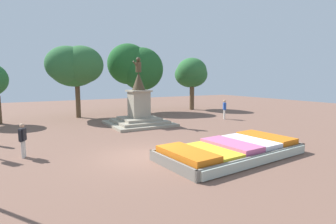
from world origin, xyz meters
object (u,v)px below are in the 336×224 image
flower_planter (232,150)px  pedestrian_near_planter (23,138)px  statue_monument (139,112)px  pedestrian_with_handbag (224,108)px

flower_planter → pedestrian_near_planter: (-8.50, 4.52, 0.60)m
statue_monument → flower_planter: bearing=-87.3°
statue_monument → pedestrian_near_planter: statue_monument is taller
statue_monument → pedestrian_with_handbag: size_ratio=3.01×
flower_planter → pedestrian_with_handbag: bearing=50.7°
statue_monument → pedestrian_with_handbag: (7.83, -1.02, -0.03)m
flower_planter → statue_monument: (-0.47, 10.01, 0.74)m
flower_planter → pedestrian_with_handbag: size_ratio=4.09×
flower_planter → pedestrian_with_handbag: (7.36, 8.99, 0.71)m
flower_planter → pedestrian_near_planter: size_ratio=4.51×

